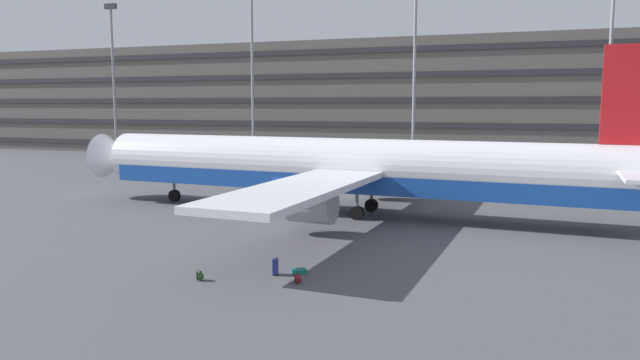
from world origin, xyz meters
TOP-DOWN VIEW (x-y plane):
  - ground_plane at (0.00, 0.00)m, footprint 600.00×600.00m
  - terminal_structure at (0.00, 49.16)m, footprint 148.48×19.58m
  - airliner at (3.65, 1.50)m, footprint 42.36×34.33m
  - light_mast_far_left at (-41.06, 34.04)m, footprint 1.80×0.50m
  - light_mast_left at (-19.26, 34.04)m, footprint 1.80×0.50m
  - light_mast_center_left at (1.85, 34.04)m, footprint 1.80×0.50m
  - light_mast_center_right at (22.63, 34.04)m, footprint 1.80×0.50m
  - suitcase_orange at (4.65, -13.15)m, footprint 0.37×0.43m
  - suitcase_upright at (5.55, -12.66)m, footprint 0.77×0.71m
  - backpack_small at (1.99, -14.97)m, footprint 0.43×0.44m
  - backpack_navy at (6.02, -13.99)m, footprint 0.37×0.37m

SIDE VIEW (x-z plane):
  - ground_plane at x=0.00m, z-range 0.00..0.00m
  - suitcase_upright at x=5.55m, z-range 0.00..0.21m
  - backpack_navy at x=6.02m, z-range -0.03..0.44m
  - backpack_small at x=1.99m, z-range -0.03..0.45m
  - suitcase_orange at x=4.65m, z-range -0.04..0.80m
  - airliner at x=3.65m, z-range -2.22..8.43m
  - terminal_structure at x=0.00m, z-range 0.00..15.99m
  - light_mast_far_left at x=-41.06m, z-range 1.68..23.07m
  - light_mast_left at x=-19.26m, z-range 1.70..23.85m
  - light_mast_center_left at x=1.85m, z-range 1.73..26.24m
  - light_mast_center_right at x=22.63m, z-range 1.74..27.59m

